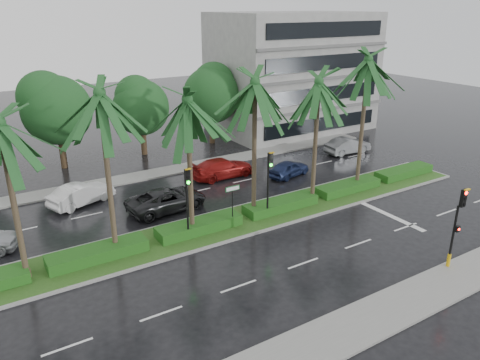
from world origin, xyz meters
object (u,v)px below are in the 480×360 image
car_white (81,194)px  car_blue (289,169)px  signal_median_left (187,193)px  car_grey (348,146)px  street_sign (233,196)px  signal_near (457,225)px  car_darkgrey (167,199)px  car_red (222,168)px

car_white → car_blue: (15.23, -3.07, -0.10)m
signal_median_left → car_grey: signal_median_left is taller
signal_median_left → car_white: bearing=113.2°
street_sign → car_blue: 10.20m
signal_near → car_darkgrey: signal_near is taller
signal_median_left → car_darkgrey: size_ratio=0.82×
car_white → car_blue: size_ratio=1.20×
car_white → car_red: size_ratio=0.87×
car_white → car_blue: car_white is taller
street_sign → car_blue: street_sign is taller
car_white → car_blue: bearing=-121.5°
car_red → car_blue: bearing=-120.4°
car_white → car_darkgrey: (4.50, -3.94, -0.00)m
street_sign → signal_median_left: bearing=-176.5°
car_grey → street_sign: bearing=115.7°
car_white → signal_median_left: bearing=-176.8°
signal_median_left → car_blue: 13.01m
signal_near → car_red: bearing=99.6°
car_white → signal_near: bearing=-163.3°
signal_near → car_red: 18.30m
car_darkgrey → signal_near: bearing=-152.3°
car_white → car_grey: (23.47, -1.10, -0.01)m
signal_near → signal_median_left: bearing=135.9°
car_blue → street_sign: bearing=109.8°
street_sign → car_grey: size_ratio=0.59×
signal_median_left → car_blue: (11.48, 5.67, -2.36)m
car_blue → car_grey: bearing=-89.7°
car_grey → signal_near: bearing=152.3°
signal_near → car_red: size_ratio=0.85×
street_sign → car_grey: street_sign is taller
signal_median_left → car_darkgrey: signal_median_left is taller
car_darkgrey → car_red: bearing=-65.6°
car_white → car_grey: car_white is taller
street_sign → car_blue: (8.48, 5.48, -1.49)m
signal_median_left → car_blue: size_ratio=1.17×
street_sign → car_darkgrey: street_sign is taller
signal_near → signal_median_left: 13.93m
car_darkgrey → car_blue: (10.73, 0.87, -0.10)m
signal_near → car_red: (-3.02, 17.97, -1.76)m
car_red → car_grey: car_red is taller
signal_median_left → street_sign: (3.00, 0.18, -0.87)m
signal_near → car_blue: signal_near is taller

